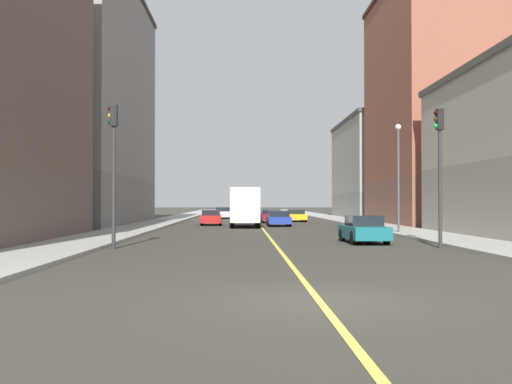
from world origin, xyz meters
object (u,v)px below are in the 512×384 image
Objects in this scene: car_teal at (364,230)px; car_yellow at (296,216)px; building_left_far at (389,169)px; box_truck at (245,206)px; traffic_light_right_near at (113,156)px; car_red at (211,218)px; street_lamp_left_near at (398,166)px; building_right_midblock at (71,103)px; building_left_mid at (447,105)px; traffic_light_left_near at (440,158)px; car_green at (223,212)px; car_maroon at (270,216)px; car_blue at (279,218)px; car_silver at (223,213)px.

car_teal reaches higher than car_yellow.
building_left_far reaches higher than box_truck.
traffic_light_right_near reaches higher than car_red.
car_red reaches higher than car_yellow.
street_lamp_left_near is at bearing 35.91° from traffic_light_right_near.
building_right_midblock is 30.12m from street_lamp_left_near.
building_left_mid is 1.04× the size of building_left_far.
traffic_light_left_near is 53.66m from car_green.
traffic_light_left_near reaches higher than car_green.
traffic_light_right_near is 1.44× the size of car_red.
car_blue is (0.32, -8.05, -0.00)m from car_maroon.
traffic_light_right_near is 1.40× the size of car_blue.
car_maroon is 0.99× the size of car_yellow.
traffic_light_left_near is at bearing 0.00° from traffic_light_right_near.
building_left_mid is 18.10m from car_blue.
car_silver reaches higher than car_maroon.
building_right_midblock is 5.81× the size of car_blue.
car_blue is 6.01m from car_red.
street_lamp_left_near is (-8.43, -37.02, -1.80)m from building_left_far.
street_lamp_left_near reaches higher than car_maroon.
building_left_mid is at bearing -18.91° from car_maroon.
building_left_far is at bearing 55.72° from box_truck.
car_silver is (-20.15, -1.76, -5.30)m from building_left_far.
car_silver is 22.68m from car_blue.
car_green is at bearing 101.76° from traffic_light_left_near.
car_blue is (8.47, 24.02, -3.32)m from traffic_light_right_near.
traffic_light_left_near is 32.75m from car_maroon.
car_silver reaches higher than car_blue.
car_yellow is at bearing 77.56° from car_blue.
car_red is (12.25, -1.24, -9.90)m from building_right_midblock.
traffic_light_right_near is at bearing -116.04° from building_left_far.
building_left_mid reaches higher than traffic_light_right_near.
building_left_mid reaches higher than car_silver.
car_blue is at bearing 102.82° from traffic_light_left_near.
car_yellow is (-4.04, 24.27, -3.56)m from street_lamp_left_near.
car_silver is at bearing 108.38° from street_lamp_left_near.
building_left_mid reaches higher than box_truck.
car_maroon is 28.93m from car_teal.
car_teal is at bearing -115.84° from street_lamp_left_near.
building_right_midblock is at bearing -164.94° from car_maroon.
car_maroon is at bearing -132.48° from car_yellow.
box_truck is (-5.62, 18.58, 0.99)m from car_teal.
street_lamp_left_near is at bearing -72.24° from car_maroon.
car_silver is (12.65, 18.74, -9.88)m from building_right_midblock.
building_right_midblock reaches higher than car_blue.
car_red is (-20.55, -0.75, -9.84)m from building_left_mid.
building_left_mid reaches higher than building_left_far.
car_silver is 1.07× the size of car_blue.
car_green is at bearing 104.14° from car_maroon.
traffic_light_left_near is 5.32m from car_teal.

